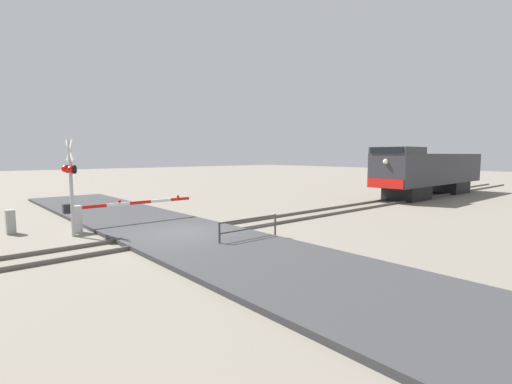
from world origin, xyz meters
name	(u,v)px	position (x,y,z in m)	size (l,w,h in m)	color
ground_plane	(182,236)	(0.00, 0.00, 0.00)	(160.00, 160.00, 0.00)	gray
rail_track_left	(174,232)	(-0.72, 0.00, 0.07)	(0.08, 80.00, 0.15)	#59544C
rail_track_right	(191,238)	(0.72, 0.00, 0.07)	(0.08, 80.00, 0.15)	#59544C
road_surface	(182,234)	(0.00, 0.00, 0.08)	(36.00, 5.13, 0.17)	#38383A
locomotive	(429,171)	(0.00, 22.89, 2.07)	(2.85, 14.34, 3.94)	black
crossing_signal	(70,177)	(-2.98, -3.43, 2.50)	(1.18, 0.33, 4.02)	#ADADB2
crossing_gate	(96,212)	(-3.68, -2.26, 0.81)	(0.36, 6.11, 1.29)	silver
utility_cabinet	(10,222)	(-5.29, -5.30, 0.52)	(0.46, 0.35, 1.04)	#999993
guard_railing	(249,226)	(2.57, 1.48, 0.63)	(0.08, 2.90, 0.95)	#4C4742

